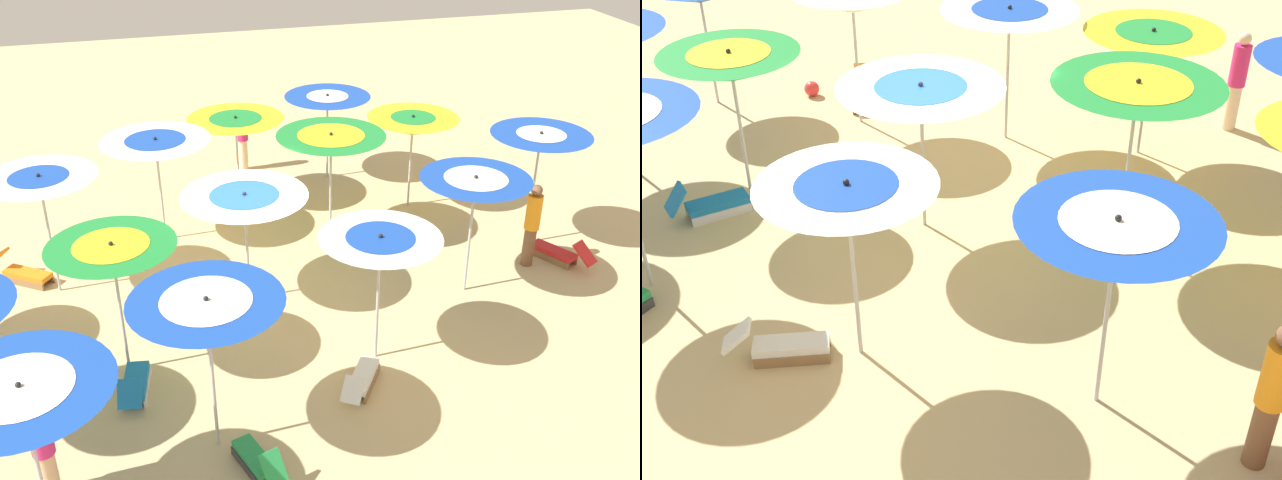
% 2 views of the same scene
% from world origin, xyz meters
% --- Properties ---
extents(ground, '(42.12, 42.12, 0.04)m').
position_xyz_m(ground, '(0.00, 0.00, -0.02)').
color(ground, '#D1B57F').
extents(beach_umbrella_0, '(2.10, 2.10, 2.19)m').
position_xyz_m(beach_umbrella_0, '(-3.02, -5.01, 1.97)').
color(beach_umbrella_0, '#B2B2B7').
rests_on(beach_umbrella_0, ground).
extents(beach_umbrella_1, '(2.20, 2.20, 2.18)m').
position_xyz_m(beach_umbrella_1, '(-0.60, -4.08, 1.92)').
color(beach_umbrella_1, '#B2B2B7').
rests_on(beach_umbrella_1, ground).
extents(beach_umbrella_2, '(2.25, 2.25, 2.35)m').
position_xyz_m(beach_umbrella_2, '(1.27, -2.76, 2.09)').
color(beach_umbrella_2, '#B2B2B7').
rests_on(beach_umbrella_2, ground).
extents(beach_umbrella_3, '(2.08, 2.08, 2.46)m').
position_xyz_m(beach_umbrella_3, '(3.44, -1.19, 2.21)').
color(beach_umbrella_3, '#B2B2B7').
rests_on(beach_umbrella_3, ground).
extents(beach_umbrella_5, '(2.06, 2.06, 2.25)m').
position_xyz_m(beach_umbrella_5, '(-4.40, -2.89, 1.98)').
color(beach_umbrella_5, '#B2B2B7').
rests_on(beach_umbrella_5, ground).
extents(beach_umbrella_6, '(2.25, 2.25, 2.46)m').
position_xyz_m(beach_umbrella_6, '(-2.16, -1.77, 2.19)').
color(beach_umbrella_6, '#B2B2B7').
rests_on(beach_umbrella_6, ground).
extents(beach_umbrella_7, '(2.28, 2.28, 2.24)m').
position_xyz_m(beach_umbrella_7, '(-0.04, 0.08, 1.96)').
color(beach_umbrella_7, '#B2B2B7').
rests_on(beach_umbrella_7, ground).
extents(beach_umbrella_8, '(1.99, 1.99, 2.41)m').
position_xyz_m(beach_umbrella_8, '(2.28, 1.65, 2.15)').
color(beach_umbrella_8, '#B2B2B7').
rests_on(beach_umbrella_8, ground).
extents(beach_umbrella_10, '(2.03, 2.03, 2.54)m').
position_xyz_m(beach_umbrella_10, '(-6.18, -0.51, 2.29)').
color(beach_umbrella_10, '#B2B2B7').
rests_on(beach_umbrella_10, ground).
extents(beach_umbrella_11, '(2.02, 2.02, 2.41)m').
position_xyz_m(beach_umbrella_11, '(-4.10, 0.87, 2.20)').
color(beach_umbrella_11, '#B2B2B7').
rests_on(beach_umbrella_11, ground).
extents(beach_umbrella_12, '(1.96, 1.96, 2.35)m').
position_xyz_m(beach_umbrella_12, '(-1.75, 2.40, 2.14)').
color(beach_umbrella_12, '#B2B2B7').
rests_on(beach_umbrella_12, ground).
extents(beach_umbrella_13, '(2.09, 2.09, 2.55)m').
position_xyz_m(beach_umbrella_13, '(1.13, 3.75, 2.30)').
color(beach_umbrella_13, '#B2B2B7').
rests_on(beach_umbrella_13, ground).
extents(beach_umbrella_14, '(2.22, 2.22, 2.37)m').
position_xyz_m(beach_umbrella_14, '(3.40, 4.69, 2.10)').
color(beach_umbrella_14, '#B2B2B7').
rests_on(beach_umbrella_14, ground).
extents(lounger_0, '(1.32, 1.10, 0.62)m').
position_xyz_m(lounger_0, '(4.14, -1.73, 0.21)').
color(lounger_0, olive).
rests_on(lounger_0, ground).
extents(lounger_1, '(0.64, 1.16, 0.63)m').
position_xyz_m(lounger_1, '(0.68, 4.43, 0.21)').
color(lounger_1, '#333338').
rests_on(lounger_1, ground).
extents(lounger_2, '(0.95, 1.19, 0.53)m').
position_xyz_m(lounger_2, '(-1.26, 3.14, 0.19)').
color(lounger_2, olive).
rests_on(lounger_2, ground).
extents(lounger_3, '(0.93, 1.38, 0.60)m').
position_xyz_m(lounger_3, '(-6.42, 0.38, 0.21)').
color(lounger_3, olive).
rests_on(lounger_3, ground).
extents(lounger_4, '(0.57, 1.23, 0.62)m').
position_xyz_m(lounger_4, '(2.22, 2.33, 0.21)').
color(lounger_4, silver).
rests_on(lounger_4, ground).
extents(beachgoer_0, '(0.30, 0.30, 1.78)m').
position_xyz_m(beachgoer_0, '(-1.05, -6.03, 0.93)').
color(beachgoer_0, beige).
rests_on(beachgoer_0, ground).
extents(beachgoer_1, '(0.30, 0.30, 1.63)m').
position_xyz_m(beachgoer_1, '(3.41, 4.11, 0.85)').
color(beachgoer_1, '#D8A87F').
rests_on(beachgoer_1, ground).
extents(beachgoer_2, '(0.30, 0.30, 1.78)m').
position_xyz_m(beachgoer_2, '(-5.74, 0.32, 0.93)').
color(beachgoer_2, brown).
rests_on(beachgoer_2, ground).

